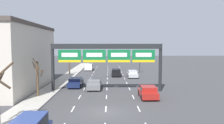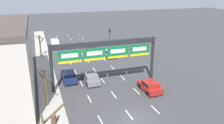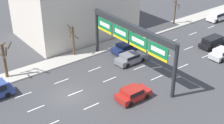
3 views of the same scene
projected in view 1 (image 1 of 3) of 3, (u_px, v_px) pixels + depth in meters
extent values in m
plane|color=#3D3D3F|center=(106.00, 112.00, 20.90)|extent=(220.00, 220.00, 0.00)
cube|color=#A8A399|center=(22.00, 111.00, 20.79)|extent=(2.80, 110.00, 0.15)
cube|color=white|center=(73.00, 109.00, 21.85)|extent=(0.12, 2.00, 0.01)
cube|color=white|center=(80.00, 97.00, 26.84)|extent=(0.12, 2.00, 0.01)
cube|color=white|center=(84.00, 89.00, 31.82)|extent=(0.12, 2.00, 0.01)
cube|color=white|center=(88.00, 83.00, 36.81)|extent=(0.12, 2.00, 0.01)
cube|color=white|center=(90.00, 78.00, 41.79)|extent=(0.12, 2.00, 0.01)
cube|color=white|center=(92.00, 75.00, 46.78)|extent=(0.12, 2.00, 0.01)
cube|color=white|center=(94.00, 72.00, 51.76)|extent=(0.12, 2.00, 0.01)
cube|color=white|center=(95.00, 70.00, 56.75)|extent=(0.12, 2.00, 0.01)
cube|color=white|center=(96.00, 68.00, 61.73)|extent=(0.12, 2.00, 0.01)
cube|color=white|center=(97.00, 66.00, 66.72)|extent=(0.12, 2.00, 0.01)
cube|color=white|center=(106.00, 109.00, 21.90)|extent=(0.12, 2.00, 0.01)
cube|color=white|center=(106.00, 97.00, 26.88)|extent=(0.12, 2.00, 0.01)
cube|color=white|center=(107.00, 89.00, 31.87)|extent=(0.12, 2.00, 0.01)
cube|color=white|center=(107.00, 83.00, 36.85)|extent=(0.12, 2.00, 0.01)
cube|color=white|center=(107.00, 78.00, 41.84)|extent=(0.12, 2.00, 0.01)
cube|color=white|center=(108.00, 75.00, 46.82)|extent=(0.12, 2.00, 0.01)
cube|color=white|center=(108.00, 72.00, 51.81)|extent=(0.12, 2.00, 0.01)
cube|color=white|center=(108.00, 70.00, 56.79)|extent=(0.12, 2.00, 0.01)
cube|color=white|center=(108.00, 68.00, 61.77)|extent=(0.12, 2.00, 0.01)
cube|color=white|center=(108.00, 66.00, 66.76)|extent=(0.12, 2.00, 0.01)
cube|color=white|center=(139.00, 109.00, 21.94)|extent=(0.12, 2.00, 0.01)
cube|color=white|center=(133.00, 97.00, 26.93)|extent=(0.12, 2.00, 0.01)
cube|color=white|center=(129.00, 89.00, 31.91)|extent=(0.12, 2.00, 0.01)
cube|color=white|center=(127.00, 83.00, 36.90)|extent=(0.12, 2.00, 0.01)
cube|color=white|center=(125.00, 78.00, 41.88)|extent=(0.12, 2.00, 0.01)
cube|color=white|center=(123.00, 75.00, 46.86)|extent=(0.12, 2.00, 0.01)
cube|color=white|center=(122.00, 72.00, 51.85)|extent=(0.12, 2.00, 0.01)
cube|color=white|center=(121.00, 70.00, 56.83)|extent=(0.12, 2.00, 0.01)
cube|color=white|center=(120.00, 68.00, 61.82)|extent=(0.12, 2.00, 0.01)
cube|color=white|center=(119.00, 66.00, 66.80)|extent=(0.12, 2.00, 0.01)
cylinder|color=#232628|center=(53.00, 68.00, 29.89)|extent=(0.44, 0.44, 6.57)
cylinder|color=#232628|center=(160.00, 68.00, 30.08)|extent=(0.44, 0.44, 6.57)
cube|color=#232628|center=(107.00, 46.00, 29.76)|extent=(14.80, 0.60, 0.70)
cube|color=#116B38|center=(70.00, 56.00, 29.45)|extent=(3.09, 0.08, 1.70)
cube|color=white|center=(70.00, 55.00, 29.40)|extent=(2.16, 0.02, 0.54)
cube|color=yellow|center=(70.00, 61.00, 29.46)|extent=(3.03, 0.02, 0.31)
cube|color=#116B38|center=(94.00, 56.00, 29.50)|extent=(3.09, 0.08, 1.70)
cube|color=white|center=(94.00, 55.00, 29.44)|extent=(2.16, 0.02, 0.54)
cube|color=yellow|center=(94.00, 61.00, 29.51)|extent=(3.03, 0.02, 0.31)
cube|color=#116B38|center=(119.00, 56.00, 29.54)|extent=(3.09, 0.08, 1.70)
cube|color=white|center=(119.00, 55.00, 29.49)|extent=(2.16, 0.02, 0.54)
cube|color=yellow|center=(119.00, 61.00, 29.55)|extent=(3.03, 0.02, 0.31)
cube|color=#116B38|center=(144.00, 56.00, 29.59)|extent=(3.09, 0.08, 1.70)
cube|color=white|center=(144.00, 55.00, 29.53)|extent=(2.16, 0.02, 0.54)
cube|color=yellow|center=(144.00, 61.00, 29.60)|extent=(3.03, 0.02, 0.31)
cube|color=slate|center=(94.00, 85.00, 31.90)|extent=(1.90, 4.52, 0.71)
cube|color=slate|center=(94.00, 81.00, 31.58)|extent=(1.74, 2.35, 0.50)
cube|color=black|center=(94.00, 81.00, 31.58)|extent=(1.78, 2.16, 0.36)
cylinder|color=black|center=(89.00, 85.00, 33.25)|extent=(0.22, 0.66, 0.66)
cylinder|color=black|center=(101.00, 85.00, 33.28)|extent=(0.22, 0.66, 0.66)
cylinder|color=black|center=(88.00, 88.00, 30.55)|extent=(0.22, 0.66, 0.66)
cylinder|color=black|center=(100.00, 88.00, 30.57)|extent=(0.22, 0.66, 0.66)
cube|color=maroon|center=(148.00, 93.00, 26.44)|extent=(1.95, 3.99, 0.71)
cube|color=maroon|center=(148.00, 89.00, 26.16)|extent=(1.79, 2.07, 0.55)
cube|color=black|center=(148.00, 89.00, 26.16)|extent=(1.83, 1.91, 0.39)
cylinder|color=black|center=(139.00, 93.00, 27.64)|extent=(0.22, 0.66, 0.66)
cylinder|color=black|center=(153.00, 93.00, 27.66)|extent=(0.22, 0.66, 0.66)
cylinder|color=black|center=(142.00, 97.00, 25.26)|extent=(0.22, 0.66, 0.66)
cylinder|color=black|center=(157.00, 97.00, 25.28)|extent=(0.22, 0.66, 0.66)
cube|color=black|center=(116.00, 74.00, 45.12)|extent=(1.84, 4.52, 0.57)
cube|color=black|center=(116.00, 70.00, 45.02)|extent=(1.69, 3.16, 0.76)
cube|color=black|center=(116.00, 70.00, 45.02)|extent=(1.73, 2.91, 0.55)
cylinder|color=black|center=(112.00, 74.00, 46.47)|extent=(0.22, 0.66, 0.66)
cylinder|color=black|center=(120.00, 74.00, 46.50)|extent=(0.22, 0.66, 0.66)
cylinder|color=black|center=(112.00, 75.00, 43.77)|extent=(0.22, 0.66, 0.66)
cylinder|color=black|center=(120.00, 75.00, 43.79)|extent=(0.22, 0.66, 0.66)
cube|color=#19234C|center=(76.00, 83.00, 33.72)|extent=(1.88, 4.85, 0.71)
cube|color=#19234C|center=(75.00, 79.00, 33.38)|extent=(1.73, 2.52, 0.48)
cube|color=black|center=(75.00, 79.00, 33.38)|extent=(1.77, 2.32, 0.34)
cylinder|color=black|center=(72.00, 83.00, 35.17)|extent=(0.22, 0.66, 0.66)
cylinder|color=black|center=(82.00, 83.00, 35.20)|extent=(0.22, 0.66, 0.66)
cylinder|color=black|center=(68.00, 86.00, 32.27)|extent=(0.22, 0.66, 0.66)
cylinder|color=black|center=(80.00, 86.00, 32.30)|extent=(0.22, 0.66, 0.66)
cube|color=silver|center=(89.00, 68.00, 55.48)|extent=(1.85, 4.49, 0.66)
cube|color=silver|center=(89.00, 65.00, 55.38)|extent=(1.70, 3.14, 0.72)
cube|color=black|center=(89.00, 65.00, 55.38)|extent=(1.74, 2.89, 0.52)
cylinder|color=black|center=(86.00, 68.00, 56.82)|extent=(0.22, 0.66, 0.66)
cylinder|color=black|center=(93.00, 68.00, 56.84)|extent=(0.22, 0.66, 0.66)
cylinder|color=black|center=(85.00, 70.00, 54.14)|extent=(0.22, 0.66, 0.66)
cylinder|color=black|center=(92.00, 70.00, 54.16)|extent=(0.22, 0.66, 0.66)
cube|color=#B7B7BC|center=(132.00, 75.00, 43.11)|extent=(1.85, 3.97, 0.69)
cube|color=#B7B7BC|center=(133.00, 72.00, 42.82)|extent=(1.70, 2.06, 0.55)
cube|color=black|center=(133.00, 72.00, 42.82)|extent=(1.74, 1.90, 0.40)
cylinder|color=black|center=(128.00, 75.00, 44.30)|extent=(0.22, 0.66, 0.66)
cylinder|color=black|center=(136.00, 75.00, 44.32)|extent=(0.22, 0.66, 0.66)
cylinder|color=black|center=(129.00, 77.00, 41.93)|extent=(0.22, 0.66, 0.66)
cylinder|color=black|center=(137.00, 77.00, 41.95)|extent=(0.22, 0.66, 0.66)
cylinder|color=black|center=(140.00, 65.00, 49.99)|extent=(0.12, 0.12, 3.55)
cube|color=black|center=(140.00, 56.00, 49.82)|extent=(0.30, 0.24, 0.90)
sphere|color=red|center=(140.00, 54.00, 49.66)|extent=(0.20, 0.20, 0.20)
sphere|color=#412F0C|center=(140.00, 56.00, 49.69)|extent=(0.20, 0.20, 0.20)
sphere|color=#0E3515|center=(140.00, 57.00, 49.71)|extent=(0.20, 0.20, 0.20)
cylinder|color=brown|center=(37.00, 79.00, 26.60)|extent=(0.29, 0.29, 4.27)
cylinder|color=brown|center=(42.00, 73.00, 26.81)|extent=(0.68, 1.07, 1.00)
cylinder|color=brown|center=(37.00, 65.00, 26.02)|extent=(1.04, 0.48, 1.76)
cylinder|color=brown|center=(35.00, 68.00, 26.17)|extent=(0.79, 0.54, 1.48)
cylinder|color=brown|center=(69.00, 64.00, 47.34)|extent=(0.27, 0.27, 4.38)
cylinder|color=brown|center=(71.00, 56.00, 46.93)|extent=(0.70, 0.82, 0.91)
cylinder|color=brown|center=(72.00, 59.00, 47.67)|extent=(0.96, 1.07, 1.31)
cylinder|color=brown|center=(67.00, 56.00, 46.83)|extent=(0.89, 0.83, 1.12)
cylinder|color=brown|center=(2.00, 72.00, 17.41)|extent=(1.94, 0.29, 1.69)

